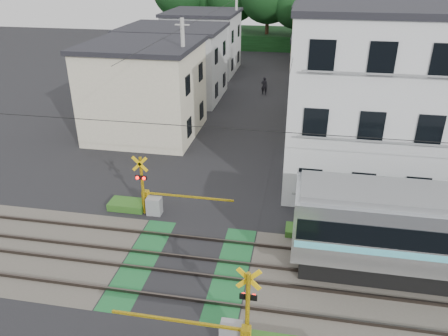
% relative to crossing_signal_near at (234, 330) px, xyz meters
% --- Properties ---
extents(ground, '(120.00, 120.00, 0.00)m').
position_rel_crossing_signal_near_xyz_m(ground, '(-2.59, 3.65, -0.71)').
color(ground, black).
extents(track_bed, '(120.00, 120.00, 0.14)m').
position_rel_crossing_signal_near_xyz_m(track_bed, '(-2.59, 3.65, -0.67)').
color(track_bed, '#47423A').
rests_on(track_bed, ground).
extents(crossing_signal_near, '(4.74, 0.65, 3.09)m').
position_rel_crossing_signal_near_xyz_m(crossing_signal_near, '(0.00, 0.00, 0.00)').
color(crossing_signal_near, yellow).
rests_on(crossing_signal_near, ground).
extents(crossing_signal_far, '(4.74, 0.65, 3.09)m').
position_rel_crossing_signal_near_xyz_m(crossing_signal_far, '(-5.17, 7.31, 0.00)').
color(crossing_signal_far, yellow).
rests_on(crossing_signal_far, ground).
extents(apartment_block, '(10.20, 8.36, 9.30)m').
position_rel_crossing_signal_near_xyz_m(apartment_block, '(5.91, 13.15, 3.94)').
color(apartment_block, silver).
rests_on(apartment_block, ground).
extents(houses_row, '(22.07, 31.35, 6.80)m').
position_rel_crossing_signal_near_xyz_m(houses_row, '(-2.33, 29.57, 2.53)').
color(houses_row, beige).
rests_on(houses_row, ground).
extents(tree_hill, '(40.00, 12.37, 11.16)m').
position_rel_crossing_signal_near_xyz_m(tree_hill, '(-2.73, 52.74, 4.92)').
color(tree_hill, '#123715').
rests_on(tree_hill, ground).
extents(catenary, '(60.00, 5.04, 7.00)m').
position_rel_crossing_signal_near_xyz_m(catenary, '(3.41, 3.69, 2.98)').
color(catenary, '#2D2D33').
rests_on(catenary, ground).
extents(utility_poles, '(7.90, 42.00, 8.00)m').
position_rel_crossing_signal_near_xyz_m(utility_poles, '(-3.64, 26.66, 3.37)').
color(utility_poles, '#A5A5A0').
rests_on(utility_poles, ground).
extents(pedestrian, '(0.61, 0.42, 1.62)m').
position_rel_crossing_signal_near_xyz_m(pedestrian, '(-1.94, 28.78, 0.10)').
color(pedestrian, black).
rests_on(pedestrian, ground).
extents(weed_patches, '(10.25, 8.80, 0.40)m').
position_rel_crossing_signal_near_xyz_m(weed_patches, '(-0.83, 3.56, -0.53)').
color(weed_patches, '#2D5E1E').
rests_on(weed_patches, ground).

